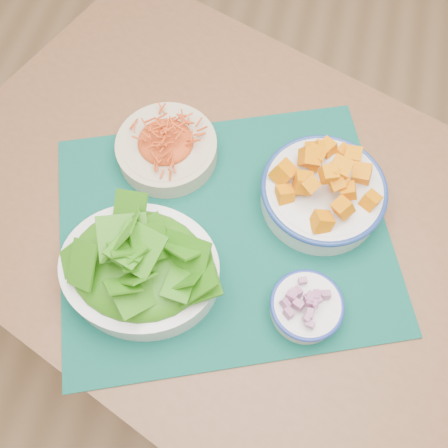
% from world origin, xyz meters
% --- Properties ---
extents(ground, '(4.00, 4.00, 0.00)m').
position_xyz_m(ground, '(0.00, 0.00, 0.00)').
color(ground, '#A3794F').
rests_on(ground, ground).
extents(table, '(1.45, 1.21, 0.75)m').
position_xyz_m(table, '(-0.18, -0.06, 0.65)').
color(table, brown).
rests_on(table, ground).
extents(placemat, '(0.75, 0.69, 0.00)m').
position_xyz_m(placemat, '(-0.22, -0.10, 0.75)').
color(placemat, '#04332B').
rests_on(placemat, table).
extents(carrot_bowl, '(0.20, 0.20, 0.07)m').
position_xyz_m(carrot_bowl, '(-0.36, 0.04, 0.79)').
color(carrot_bowl, beige).
rests_on(carrot_bowl, placemat).
extents(squash_bowl, '(0.26, 0.26, 0.11)m').
position_xyz_m(squash_bowl, '(-0.05, 0.01, 0.80)').
color(squash_bowl, silver).
rests_on(squash_bowl, placemat).
extents(lettuce_bowl, '(0.29, 0.25, 0.14)m').
position_xyz_m(lettuce_bowl, '(-0.34, -0.22, 0.82)').
color(lettuce_bowl, white).
rests_on(lettuce_bowl, placemat).
extents(onion_bowl, '(0.12, 0.12, 0.06)m').
position_xyz_m(onion_bowl, '(-0.05, -0.21, 0.78)').
color(onion_bowl, white).
rests_on(onion_bowl, placemat).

